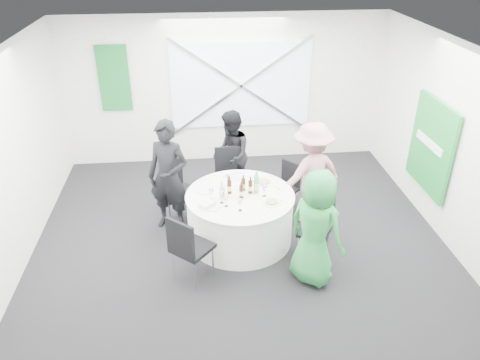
{
  "coord_description": "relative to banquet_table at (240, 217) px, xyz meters",
  "views": [
    {
      "loc": [
        -0.59,
        -5.5,
        4.13
      ],
      "look_at": [
        0.0,
        0.2,
        1.0
      ],
      "focal_mm": 35.0,
      "sensor_mm": 36.0,
      "label": 1
    }
  ],
  "objects": [
    {
      "name": "floor",
      "position": [
        0.0,
        -0.2,
        -0.38
      ],
      "size": [
        6.0,
        6.0,
        0.0
      ],
      "primitive_type": "plane",
      "color": "black",
      "rests_on": "ground"
    },
    {
      "name": "ceiling",
      "position": [
        0.0,
        -0.2,
        2.42
      ],
      "size": [
        6.0,
        6.0,
        0.0
      ],
      "primitive_type": "plane",
      "rotation": [
        3.14,
        0.0,
        0.0
      ],
      "color": "silver",
      "rests_on": "wall_back"
    },
    {
      "name": "wall_back",
      "position": [
        0.0,
        2.8,
        1.02
      ],
      "size": [
        6.0,
        0.0,
        6.0
      ],
      "primitive_type": "plane",
      "rotation": [
        1.57,
        0.0,
        0.0
      ],
      "color": "silver",
      "rests_on": "floor"
    },
    {
      "name": "wall_front",
      "position": [
        0.0,
        -3.2,
        1.02
      ],
      "size": [
        6.0,
        0.0,
        6.0
      ],
      "primitive_type": "plane",
      "rotation": [
        -1.57,
        0.0,
        0.0
      ],
      "color": "silver",
      "rests_on": "floor"
    },
    {
      "name": "wall_left",
      "position": [
        -3.0,
        -0.2,
        1.02
      ],
      "size": [
        0.0,
        6.0,
        6.0
      ],
      "primitive_type": "plane",
      "rotation": [
        1.57,
        0.0,
        1.57
      ],
      "color": "silver",
      "rests_on": "floor"
    },
    {
      "name": "wall_right",
      "position": [
        3.0,
        -0.2,
        1.02
      ],
      "size": [
        0.0,
        6.0,
        6.0
      ],
      "primitive_type": "plane",
      "rotation": [
        1.57,
        0.0,
        -1.57
      ],
      "color": "silver",
      "rests_on": "floor"
    },
    {
      "name": "window_panel",
      "position": [
        0.3,
        2.76,
        1.12
      ],
      "size": [
        2.6,
        0.03,
        1.6
      ],
      "primitive_type": "cube",
      "color": "silver",
      "rests_on": "wall_back"
    },
    {
      "name": "window_brace_a",
      "position": [
        0.3,
        2.72,
        1.12
      ],
      "size": [
        2.63,
        0.05,
        1.84
      ],
      "primitive_type": "cube",
      "rotation": [
        0.0,
        0.97,
        0.0
      ],
      "color": "silver",
      "rests_on": "window_panel"
    },
    {
      "name": "window_brace_b",
      "position": [
        0.3,
        2.72,
        1.12
      ],
      "size": [
        2.63,
        0.05,
        1.84
      ],
      "primitive_type": "cube",
      "rotation": [
        0.0,
        -0.97,
        0.0
      ],
      "color": "silver",
      "rests_on": "window_panel"
    },
    {
      "name": "green_banner",
      "position": [
        -2.0,
        2.75,
        1.32
      ],
      "size": [
        0.55,
        0.04,
        1.2
      ],
      "primitive_type": "cube",
      "color": "#146628",
      "rests_on": "wall_back"
    },
    {
      "name": "green_sign",
      "position": [
        2.94,
        0.4,
        0.82
      ],
      "size": [
        0.05,
        1.2,
        1.4
      ],
      "primitive_type": "cube",
      "color": "#18852E",
      "rests_on": "wall_right"
    },
    {
      "name": "banquet_table",
      "position": [
        0.0,
        0.0,
        0.0
      ],
      "size": [
        1.56,
        1.56,
        0.76
      ],
      "color": "white",
      "rests_on": "floor"
    },
    {
      "name": "chair_back",
      "position": [
        -0.07,
        1.04,
        0.2
      ],
      "size": [
        0.48,
        0.49,
        0.99
      ],
      "rotation": [
        0.0,
        0.0,
        0.07
      ],
      "color": "black",
      "rests_on": "floor"
    },
    {
      "name": "chair_back_left",
      "position": [
        -0.87,
        0.71,
        0.19
      ],
      "size": [
        0.62,
        0.62,
        0.96
      ],
      "rotation": [
        0.0,
        0.0,
        0.89
      ],
      "color": "black",
      "rests_on": "floor"
    },
    {
      "name": "chair_back_right",
      "position": [
        0.83,
        0.73,
        0.11
      ],
      "size": [
        0.54,
        0.54,
        0.84
      ],
      "rotation": [
        0.0,
        0.0,
        -0.85
      ],
      "color": "black",
      "rests_on": "floor"
    },
    {
      "name": "chair_front_right",
      "position": [
        1.04,
        -0.59,
        0.14
      ],
      "size": [
        0.56,
        0.55,
        0.89
      ],
      "rotation": [
        0.0,
        0.0,
        4.2
      ],
      "color": "black",
      "rests_on": "floor"
    },
    {
      "name": "chair_front_left",
      "position": [
        -0.76,
        -0.87,
        0.2
      ],
      "size": [
        0.64,
        0.64,
        0.99
      ],
      "rotation": [
        0.0,
        0.0,
        2.43
      ],
      "color": "black",
      "rests_on": "floor"
    },
    {
      "name": "person_man_back_left",
      "position": [
        -1.02,
        0.45,
        0.49
      ],
      "size": [
        0.75,
        0.64,
        1.74
      ],
      "primitive_type": "imported",
      "rotation": [
        0.0,
        0.0,
        -0.42
      ],
      "color": "black",
      "rests_on": "floor"
    },
    {
      "name": "person_man_back",
      "position": [
        -0.02,
        1.28,
        0.38
      ],
      "size": [
        0.42,
        0.75,
        1.53
      ],
      "primitive_type": "imported",
      "rotation": [
        0.0,
        0.0,
        -1.56
      ],
      "color": "black",
      "rests_on": "floor"
    },
    {
      "name": "person_woman_pink",
      "position": [
        1.13,
        0.41,
        0.44
      ],
      "size": [
        1.16,
        0.83,
        1.64
      ],
      "primitive_type": "imported",
      "rotation": [
        0.0,
        0.0,
        -2.79
      ],
      "color": "#C47F87",
      "rests_on": "floor"
    },
    {
      "name": "person_woman_green",
      "position": [
        0.86,
        -0.98,
        0.41
      ],
      "size": [
        0.89,
        0.92,
        1.59
      ],
      "primitive_type": "imported",
      "rotation": [
        0.0,
        0.0,
        2.29
      ],
      "color": "#258A3E",
      "rests_on": "floor"
    },
    {
      "name": "plate_back",
      "position": [
        0.04,
        0.56,
        0.39
      ],
      "size": [
        0.28,
        0.28,
        0.01
      ],
      "color": "white",
      "rests_on": "banquet_table"
    },
    {
      "name": "plate_back_left",
      "position": [
        -0.5,
        0.19,
        0.39
      ],
      "size": [
        0.29,
        0.29,
        0.01
      ],
      "color": "white",
      "rests_on": "banquet_table"
    },
    {
      "name": "plate_back_right",
      "position": [
        0.38,
        0.31,
        0.4
      ],
      "size": [
        0.27,
        0.27,
        0.04
      ],
      "color": "white",
      "rests_on": "banquet_table"
    },
    {
      "name": "plate_front_right",
      "position": [
        0.41,
        -0.28,
        0.4
      ],
      "size": [
        0.25,
        0.25,
        0.04
      ],
      "color": "white",
      "rests_on": "banquet_table"
    },
    {
      "name": "plate_front_left",
      "position": [
        -0.43,
        -0.27,
        0.39
      ],
      "size": [
        0.28,
        0.28,
        0.01
      ],
      "color": "white",
      "rests_on": "banquet_table"
    },
    {
      "name": "napkin",
      "position": [
        -0.48,
        -0.28,
        0.42
      ],
      "size": [
        0.24,
        0.23,
        0.06
      ],
      "primitive_type": "cube",
      "rotation": [
        0.0,
        0.0,
        0.72
      ],
      "color": "white",
      "rests_on": "plate_front_left"
    },
    {
      "name": "beer_bottle_a",
      "position": [
        -0.15,
        0.06,
        0.48
      ],
      "size": [
        0.06,
        0.06,
        0.27
      ],
      "color": "#351B09",
      "rests_on": "banquet_table"
    },
    {
      "name": "beer_bottle_b",
      "position": [
        0.06,
        0.13,
        0.47
      ],
      "size": [
        0.06,
        0.06,
        0.24
      ],
      "color": "#351B09",
      "rests_on": "banquet_table"
    },
    {
      "name": "beer_bottle_c",
      "position": [
        0.15,
        0.04,
        0.48
      ],
      "size": [
        0.06,
        0.06,
        0.26
      ],
      "color": "#351B09",
      "rests_on": "banquet_table"
    },
    {
      "name": "beer_bottle_d",
      "position": [
        0.01,
        -0.08,
        0.48
      ],
      "size": [
        0.06,
        0.06,
        0.25
      ],
      "color": "#351B09",
      "rests_on": "banquet_table"
    },
    {
      "name": "green_water_bottle",
      "position": [
        0.24,
        0.04,
        0.51
      ],
      "size": [
        0.08,
        0.08,
        0.33
      ],
      "color": "green",
      "rests_on": "banquet_table"
    },
    {
      "name": "clear_water_bottle",
      "position": [
        -0.26,
        -0.08,
        0.49
      ],
      "size": [
        0.08,
        0.08,
        0.28
      ],
      "color": "silver",
      "rests_on": "banquet_table"
    },
    {
      "name": "wine_glass_a",
      "position": [
        0.34,
        -0.07,
        0.5
      ],
      "size": [
        0.07,
        0.07,
        0.17
      ],
      "color": "white",
      "rests_on": "banquet_table"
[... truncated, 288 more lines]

